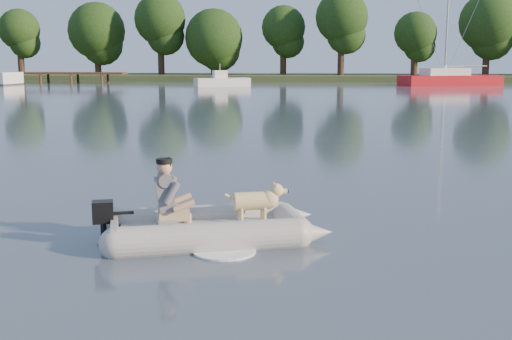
# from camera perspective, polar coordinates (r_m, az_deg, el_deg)

# --- Properties ---
(water) EXTENTS (160.00, 160.00, 0.00)m
(water) POSITION_cam_1_polar(r_m,az_deg,el_deg) (8.77, -2.41, -6.56)
(water) COLOR slate
(water) RESTS_ON ground
(shore_bank) EXTENTS (160.00, 12.00, 0.70)m
(shore_bank) POSITION_cam_1_polar(r_m,az_deg,el_deg) (70.37, 4.41, 8.17)
(shore_bank) COLOR #47512D
(shore_bank) RESTS_ON water
(dock) EXTENTS (18.00, 2.00, 1.04)m
(dock) POSITION_cam_1_polar(r_m,az_deg,el_deg) (66.18, -19.09, 7.77)
(dock) COLOR #4C331E
(dock) RESTS_ON water
(treeline) EXTENTS (91.67, 7.35, 9.27)m
(treeline) POSITION_cam_1_polar(r_m,az_deg,el_deg) (69.79, 11.25, 12.17)
(treeline) COLOR #332316
(treeline) RESTS_ON shore_bank
(dinghy) EXTENTS (5.10, 4.42, 1.24)m
(dinghy) POSITION_cam_1_polar(r_m,az_deg,el_deg) (8.88, -3.94, -2.90)
(dinghy) COLOR gray
(dinghy) RESTS_ON water
(man) EXTENTS (0.77, 0.71, 0.95)m
(man) POSITION_cam_1_polar(r_m,az_deg,el_deg) (8.83, -7.97, -1.93)
(man) COLOR slate
(man) RESTS_ON dinghy
(dog) EXTENTS (0.87, 0.52, 0.55)m
(dog) POSITION_cam_1_polar(r_m,az_deg,el_deg) (9.03, -0.36, -3.05)
(dog) COLOR #D0B878
(dog) RESTS_ON dinghy
(outboard_motor) EXTENTS (0.43, 0.35, 0.70)m
(outboard_motor) POSITION_cam_1_polar(r_m,az_deg,el_deg) (8.87, -13.41, -4.79)
(outboard_motor) COLOR black
(outboard_motor) RESTS_ON dinghy
(motorboat) EXTENTS (5.10, 3.59, 2.02)m
(motorboat) POSITION_cam_1_polar(r_m,az_deg,el_deg) (54.93, -3.04, 8.36)
(motorboat) COLOR white
(motorboat) RESTS_ON water
(sailboat) EXTENTS (9.38, 5.59, 12.37)m
(sailboat) POSITION_cam_1_polar(r_m,az_deg,el_deg) (59.62, 16.80, 7.73)
(sailboat) COLOR #B6141C
(sailboat) RESTS_ON water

